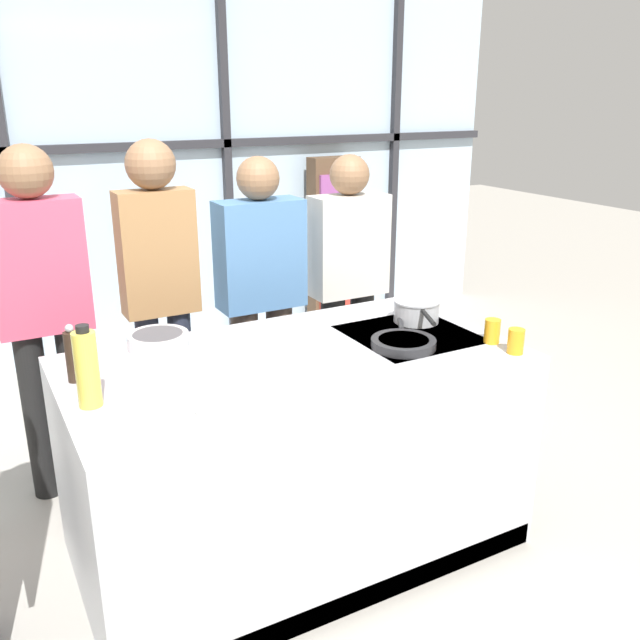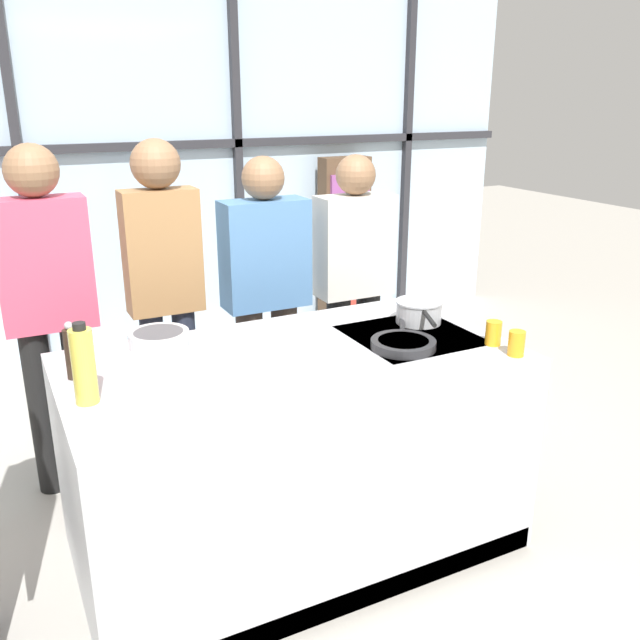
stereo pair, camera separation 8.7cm
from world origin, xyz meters
The scene contains 16 objects.
ground_plane centered at (0.00, 0.00, 0.00)m, with size 18.00×18.00×0.00m, color #ADA89E.
back_window_wall centered at (0.00, 2.70, 1.40)m, with size 6.40×0.10×2.80m.
bookshelf centered at (1.63, 2.52, 0.71)m, with size 0.41×0.19×1.41m.
demo_island centered at (0.00, 0.00, 0.44)m, with size 1.83×1.00×0.89m.
spectator_far_left centered at (-0.82, 0.95, 0.98)m, with size 0.41×0.24×1.70m.
spectator_center_left centered at (-0.27, 0.95, 1.00)m, with size 0.37×0.24×1.70m.
spectator_center_right centered at (0.27, 0.95, 0.90)m, with size 0.46×0.22×1.60m.
spectator_far_right centered at (0.82, 0.95, 0.89)m, with size 0.44×0.22×1.59m.
frying_pan centered at (0.45, -0.12, 0.91)m, with size 0.33×0.44×0.04m.
saucepan centered at (0.70, 0.12, 0.95)m, with size 0.23×0.38×0.11m.
white_plate centered at (-0.41, -0.33, 0.90)m, with size 0.24×0.24×0.01m, color white.
mixing_bowl centered at (-0.45, 0.37, 0.92)m, with size 0.25×0.25×0.06m.
oil_bottle centered at (-0.81, -0.07, 1.03)m, with size 0.08×0.08×0.29m.
pepper_grinder centered at (-0.82, 0.18, 0.99)m, with size 0.05×0.05×0.22m.
juice_glass_near centered at (0.81, -0.40, 0.94)m, with size 0.07×0.07×0.10m, color orange.
juice_glass_far centered at (0.81, -0.26, 0.94)m, with size 0.07×0.07×0.10m, color orange.
Camera 1 is at (-1.14, -2.28, 1.91)m, focal length 38.00 mm.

